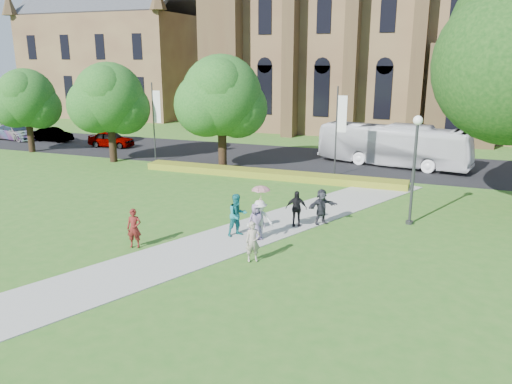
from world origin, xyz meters
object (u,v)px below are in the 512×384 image
at_px(pedestrian_0, 134,228).
at_px(car_0, 111,139).
at_px(tour_coach, 393,145).
at_px(car_2, 16,132).
at_px(car_1, 53,135).
at_px(streetlamp, 415,157).

bearing_deg(pedestrian_0, car_0, 110.27).
bearing_deg(tour_coach, car_2, 103.30).
relative_size(car_1, car_2, 0.76).
height_order(car_1, car_2, car_2).
height_order(streetlamp, tour_coach, streetlamp).
xyz_separation_m(streetlamp, car_1, (-33.62, 13.43, -2.63)).
relative_size(tour_coach, pedestrian_0, 6.60).
xyz_separation_m(streetlamp, car_0, (-26.55, 12.78, -2.57)).
xyz_separation_m(car_0, car_2, (-11.24, 0.20, 0.04)).
bearing_deg(car_0, streetlamp, -118.82).
bearing_deg(car_1, car_0, -92.88).
relative_size(streetlamp, tour_coach, 0.47).
bearing_deg(tour_coach, car_1, 102.60).
relative_size(tour_coach, car_2, 2.16).
height_order(car_0, pedestrian_0, pedestrian_0).
xyz_separation_m(tour_coach, car_2, (-35.60, -0.48, -0.80)).
distance_m(tour_coach, car_1, 31.44).
distance_m(tour_coach, car_0, 24.38).
distance_m(tour_coach, car_2, 35.62).
height_order(streetlamp, pedestrian_0, streetlamp).
distance_m(streetlamp, car_0, 29.57).
height_order(tour_coach, car_0, tour_coach).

